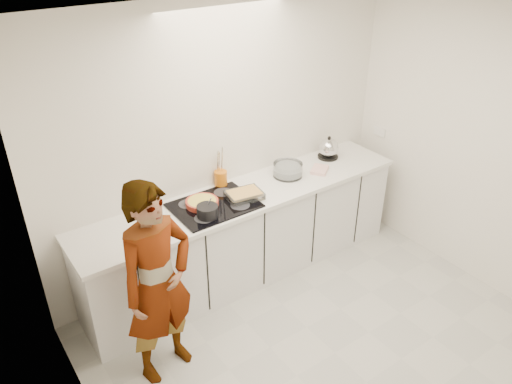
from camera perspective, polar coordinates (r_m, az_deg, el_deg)
floor at (r=4.34m, az=8.99°, el=-17.72°), size 3.60×3.20×0.00m
ceiling at (r=3.02m, az=13.00°, el=18.05°), size 3.60×3.20×0.00m
wall_back at (r=4.61m, az=-3.46°, el=5.65°), size 3.60×0.00×2.60m
wall_left at (r=2.76m, az=-17.94°, el=-14.82°), size 0.00×3.20×2.60m
wall_right at (r=4.86m, az=25.74°, el=3.86°), size 0.02×3.20×2.60m
base_cabinets at (r=4.80m, az=-1.10°, el=-5.11°), size 3.20×0.58×0.87m
countertop at (r=4.56m, az=-1.16°, el=-0.40°), size 3.24×0.64×0.04m
hob at (r=4.37m, az=-4.81°, el=-1.53°), size 0.72×0.54×0.01m
tart_dish at (r=4.36m, az=-6.19°, el=-1.19°), size 0.37×0.37×0.05m
saucepan at (r=4.18m, az=-5.57°, el=-2.20°), size 0.23×0.23×0.17m
baking_dish at (r=4.44m, az=-1.34°, el=-0.30°), size 0.34×0.27×0.06m
mixing_bowl at (r=4.83m, az=3.66°, el=2.50°), size 0.36×0.36×0.13m
tea_towel at (r=4.97m, az=7.28°, el=2.54°), size 0.25×0.24×0.03m
kettle at (r=5.23m, az=8.28°, el=4.92°), size 0.27×0.27×0.24m
utensil_crock at (r=4.65m, az=-4.04°, el=1.54°), size 0.15×0.15×0.15m
cook at (r=3.71m, az=-11.13°, el=-10.27°), size 0.67×0.52×1.65m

